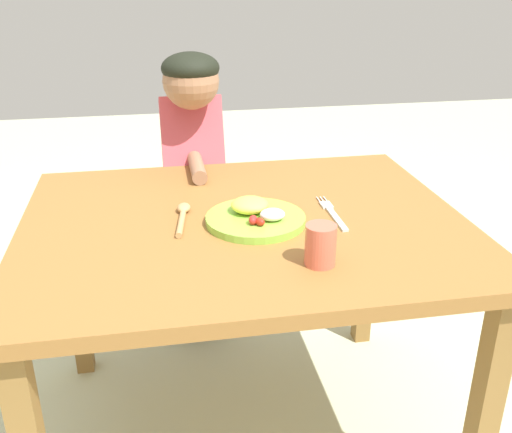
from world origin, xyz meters
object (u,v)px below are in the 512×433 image
object	(u,v)px
fork	(332,213)
person	(194,192)
plate	(255,216)
spoon	(183,215)
drinking_cup	(320,245)

from	to	relation	value
fork	person	distance (m)	0.63
plate	fork	bearing A→B (deg)	4.60
spoon	drinking_cup	world-z (taller)	drinking_cup
spoon	person	bearing A→B (deg)	0.55
fork	person	size ratio (longest dim) A/B	0.21
plate	spoon	distance (m)	0.18
fork	spoon	size ratio (longest dim) A/B	1.19
drinking_cup	person	xyz separation A→B (m)	(-0.21, 0.78, -0.17)
person	fork	bearing A→B (deg)	120.35
plate	person	distance (m)	0.57
spoon	plate	bearing A→B (deg)	-99.95
plate	person	world-z (taller)	person
drinking_cup	person	world-z (taller)	person
fork	person	xyz separation A→B (m)	(-0.31, 0.53, -0.12)
fork	person	world-z (taller)	person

